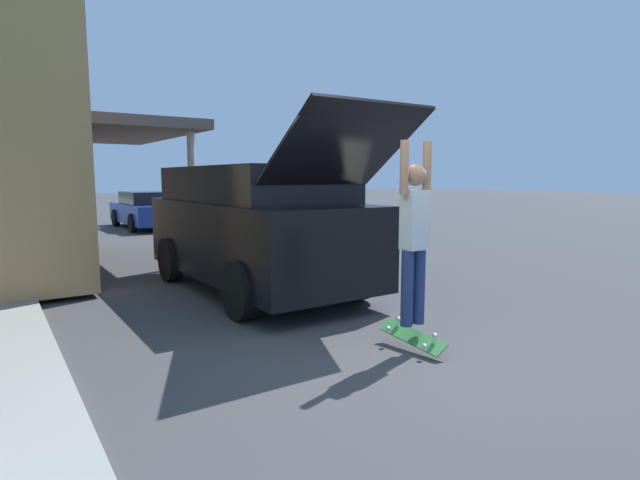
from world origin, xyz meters
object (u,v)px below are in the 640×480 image
Objects in this scene: suv_parked at (254,225)px; skateboarder at (414,232)px; skateboard at (412,336)px; car_down_street at (147,210)px.

suv_parked reaches higher than skateboarder.
suv_parked is 6.60× the size of skateboard.
car_down_street is at bearing 85.27° from skateboarder.
car_down_street is 15.15m from skateboard.
skateboarder is at bearing -94.73° from car_down_street.
suv_parked is 3.65m from skateboarder.
suv_parked is 1.24× the size of car_down_street.
suv_parked reaches higher than car_down_street.
suv_parked reaches higher than skateboard.
car_down_street is 5.32× the size of skateboard.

